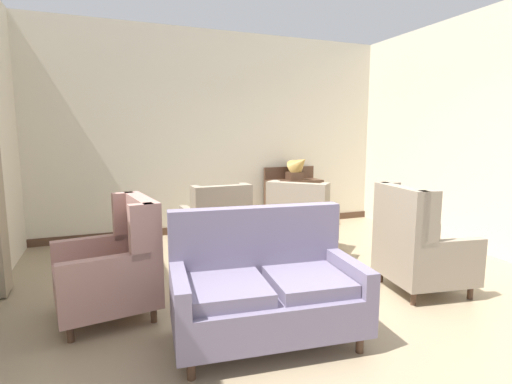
# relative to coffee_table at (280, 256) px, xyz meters

# --- Properties ---
(ground) EXTENTS (8.82, 8.82, 0.00)m
(ground) POSITION_rel_coffee_table_xyz_m (0.19, -0.31, -0.37)
(ground) COLOR #9E896B
(wall_back) EXTENTS (6.17, 0.08, 3.31)m
(wall_back) POSITION_rel_coffee_table_xyz_m (0.19, 2.84, 1.28)
(wall_back) COLOR beige
(wall_back) RESTS_ON ground
(wall_right) EXTENTS (0.08, 4.41, 3.31)m
(wall_right) POSITION_rel_coffee_table_xyz_m (3.20, 0.64, 1.28)
(wall_right) COLOR beige
(wall_right) RESTS_ON ground
(baseboard_back) EXTENTS (6.01, 0.03, 0.12)m
(baseboard_back) POSITION_rel_coffee_table_xyz_m (0.19, 2.79, -0.31)
(baseboard_back) COLOR #4C3323
(baseboard_back) RESTS_ON ground
(coffee_table) EXTENTS (0.79, 0.79, 0.47)m
(coffee_table) POSITION_rel_coffee_table_xyz_m (0.00, 0.00, 0.00)
(coffee_table) COLOR #4C3323
(coffee_table) RESTS_ON ground
(porcelain_vase) EXTENTS (0.18, 0.18, 0.37)m
(porcelain_vase) POSITION_rel_coffee_table_xyz_m (0.05, 0.01, 0.25)
(porcelain_vase) COLOR beige
(porcelain_vase) RESTS_ON coffee_table
(settee) EXTENTS (1.54, 0.96, 1.03)m
(settee) POSITION_rel_coffee_table_xyz_m (-0.52, -0.85, 0.05)
(settee) COLOR slate
(settee) RESTS_ON ground
(armchair_near_sideboard) EXTENTS (0.94, 0.94, 1.07)m
(armchair_near_sideboard) POSITION_rel_coffee_table_xyz_m (-1.62, 0.05, 0.07)
(armchair_near_sideboard) COLOR tan
(armchair_near_sideboard) RESTS_ON ground
(armchair_far_left) EXTENTS (0.79, 0.89, 1.01)m
(armchair_far_left) POSITION_rel_coffee_table_xyz_m (-0.32, 1.28, 0.06)
(armchair_far_left) COLOR gray
(armchair_far_left) RESTS_ON ground
(armchair_back_corner) EXTENTS (1.16, 1.15, 1.03)m
(armchair_back_corner) POSITION_rel_coffee_table_xyz_m (0.78, 0.99, 0.06)
(armchair_back_corner) COLOR gray
(armchair_back_corner) RESTS_ON ground
(armchair_foreground_right) EXTENTS (0.91, 0.88, 1.12)m
(armchair_foreground_right) POSITION_rel_coffee_table_xyz_m (1.32, -0.53, 0.09)
(armchair_foreground_right) COLOR gray
(armchair_foreground_right) RESTS_ON ground
(side_table) EXTENTS (0.50, 0.50, 0.66)m
(side_table) POSITION_rel_coffee_table_xyz_m (1.08, 1.11, 0.02)
(side_table) COLOR #4C3323
(side_table) RESTS_ON ground
(sideboard) EXTENTS (0.97, 0.42, 1.06)m
(sideboard) POSITION_rel_coffee_table_xyz_m (1.44, 2.55, 0.11)
(sideboard) COLOR #4C3323
(sideboard) RESTS_ON ground
(gramophone) EXTENTS (0.48, 0.53, 0.51)m
(gramophone) POSITION_rel_coffee_table_xyz_m (1.49, 2.46, 0.72)
(gramophone) COLOR #4C3323
(gramophone) RESTS_ON sideboard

